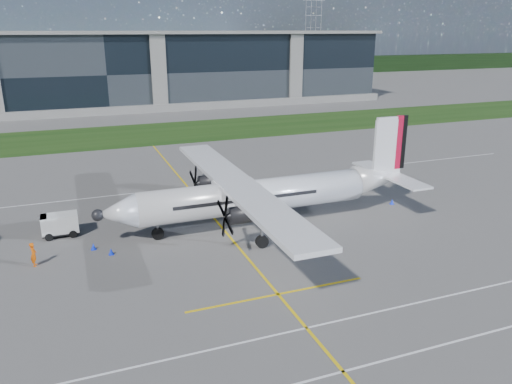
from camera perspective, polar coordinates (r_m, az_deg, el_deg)
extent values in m
plane|color=#575553|center=(73.75, -14.09, 5.10)|extent=(400.00, 400.00, 0.00)
cube|color=#17360E|center=(81.53, -14.83, 6.26)|extent=(400.00, 18.00, 0.04)
cube|color=black|center=(112.15, -17.14, 13.03)|extent=(120.00, 20.00, 15.00)
cube|color=black|center=(172.22, -18.66, 12.89)|extent=(400.00, 6.00, 6.00)
cube|color=yellow|center=(45.89, -5.43, -2.27)|extent=(0.20, 70.00, 0.01)
imported|color=#F25907|center=(38.53, -24.11, -6.35)|extent=(0.59, 0.83, 2.01)
cone|color=#0E2CF1|center=(49.34, 15.28, -1.07)|extent=(0.36, 0.36, 0.50)
cone|color=#0E2CF1|center=(39.96, -18.09, -5.94)|extent=(0.36, 0.36, 0.50)
cone|color=#0E2CF1|center=(38.71, -16.23, -6.54)|extent=(0.36, 0.36, 0.50)
cone|color=#0E2CF1|center=(55.27, -6.35, 1.53)|extent=(0.36, 0.36, 0.50)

